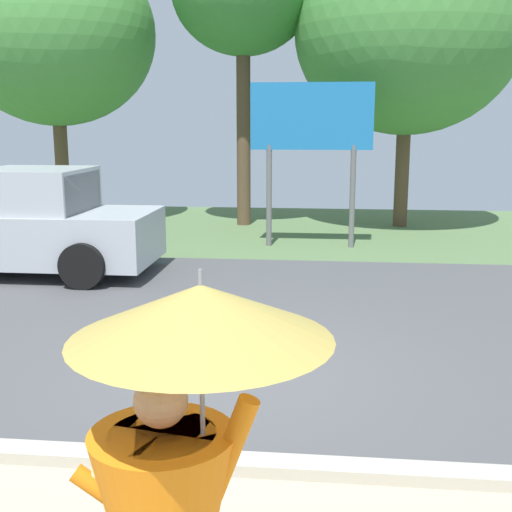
{
  "coord_description": "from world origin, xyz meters",
  "views": [
    {
      "loc": [
        0.99,
        -6.64,
        2.67
      ],
      "look_at": [
        0.18,
        1.0,
        1.1
      ],
      "focal_mm": 45.88,
      "sensor_mm": 36.0,
      "label": 1
    }
  ],
  "objects": [
    {
      "name": "tree_left_far",
      "position": [
        2.96,
        10.67,
        4.91
      ],
      "size": [
        5.66,
        5.66,
        7.49
      ],
      "color": "brown",
      "rests_on": "ground_plane"
    },
    {
      "name": "ground_plane",
      "position": [
        0.0,
        2.95,
        -0.05
      ],
      "size": [
        40.0,
        22.0,
        0.2
      ],
      "color": "#4C4C4F"
    },
    {
      "name": "pickup_truck",
      "position": [
        -4.59,
        4.42,
        0.87
      ],
      "size": [
        5.2,
        2.28,
        1.88
      ],
      "rotation": [
        0.0,
        0.0,
        -0.1
      ],
      "color": "#ADB2BA",
      "rests_on": "ground_plane"
    },
    {
      "name": "tree_center_back",
      "position": [
        -6.11,
        10.5,
        4.94
      ],
      "size": [
        5.23,
        5.23,
        7.33
      ],
      "color": "brown",
      "rests_on": "ground_plane"
    },
    {
      "name": "monk_pedestrian",
      "position": [
        0.39,
        -4.27,
        1.12
      ],
      "size": [
        1.09,
        1.04,
        2.13
      ],
      "rotation": [
        0.0,
        0.0,
        -0.29
      ],
      "color": "orange",
      "rests_on": "ground_plane"
    },
    {
      "name": "roadside_billboard",
      "position": [
        0.67,
        7.52,
        2.55
      ],
      "size": [
        2.6,
        0.12,
        3.5
      ],
      "color": "slate",
      "rests_on": "ground_plane"
    }
  ]
}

